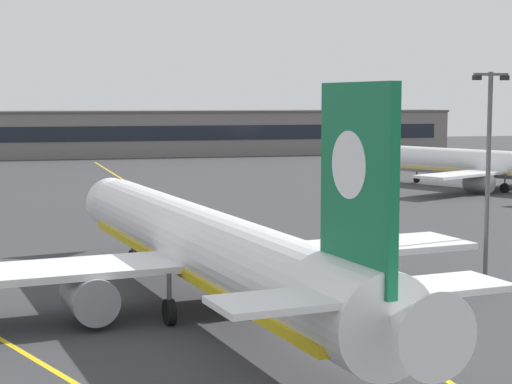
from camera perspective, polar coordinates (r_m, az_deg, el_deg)
ground_plane at (r=39.15m, az=7.43°, el=-10.37°), size 400.00×400.00×0.00m
taxiway_centreline at (r=67.26m, az=-2.01°, el=-3.36°), size 8.42×179.83×0.01m
taxiway_lead_in_stripe at (r=38.49m, az=-13.90°, el=-10.78°), size 23.64×55.38×0.01m
airliner_foreground at (r=45.37m, az=-3.28°, el=-3.67°), size 32.36×41.40×11.65m
airliner_background at (r=109.64m, az=15.89°, el=1.66°), size 27.19×33.93×10.37m
apron_lamp_post at (r=53.59m, az=14.93°, el=1.15°), size 2.24×0.90×12.65m
safety_cone_by_nose_gear at (r=61.01m, az=-4.26°, el=-4.11°), size 0.44×0.44×0.55m
terminal_building at (r=169.92m, az=-12.00°, el=3.73°), size 150.96×12.40×8.78m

